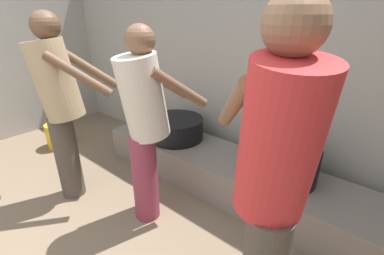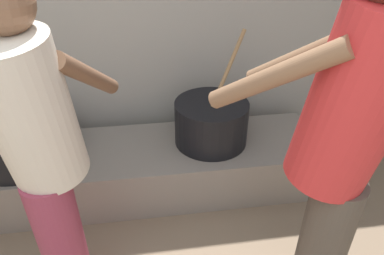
{
  "view_description": "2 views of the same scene",
  "coord_description": "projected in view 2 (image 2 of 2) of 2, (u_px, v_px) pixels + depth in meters",
  "views": [
    {
      "loc": [
        1.44,
        0.2,
        1.58
      ],
      "look_at": [
        0.63,
        1.17,
        1.03
      ],
      "focal_mm": 25.01,
      "sensor_mm": 36.0,
      "label": 1
    },
    {
      "loc": [
        0.44,
        0.2,
        1.65
      ],
      "look_at": [
        0.63,
        1.5,
        0.83
      ],
      "focal_mm": 32.21,
      "sensor_mm": 36.0,
      "label": 2
    }
  ],
  "objects": [
    {
      "name": "cook_in_red_shirt",
      "position": [
        342.0,
        146.0,
        1.22
      ],
      "size": [
        0.69,
        0.72,
        1.65
      ],
      "color": "#4C4238",
      "rests_on": "ground_plane"
    },
    {
      "name": "block_enclosure_rear",
      "position": [
        74.0,
        15.0,
        2.26
      ],
      "size": [
        5.61,
        0.2,
        2.16
      ],
      "primitive_type": "cube",
      "color": "#9E998E",
      "rests_on": "ground_plane"
    },
    {
      "name": "cooking_pot_secondary",
      "position": [
        21.0,
        142.0,
        2.12
      ],
      "size": [
        0.57,
        0.57,
        0.22
      ],
      "color": "black",
      "rests_on": "hearth_ledge"
    },
    {
      "name": "cook_in_cream_shirt",
      "position": [
        42.0,
        150.0,
        1.35
      ],
      "size": [
        0.5,
        0.71,
        1.52
      ],
      "color": "#8C3347",
      "rests_on": "ground_plane"
    },
    {
      "name": "cooking_pot_main",
      "position": [
        211.0,
        122.0,
        2.25
      ],
      "size": [
        0.48,
        0.48,
        0.74
      ],
      "color": "black",
      "rests_on": "hearth_ledge"
    },
    {
      "name": "hearth_ledge",
      "position": [
        124.0,
        170.0,
        2.33
      ],
      "size": [
        2.66,
        0.6,
        0.34
      ],
      "primitive_type": "cube",
      "color": "slate",
      "rests_on": "ground_plane"
    }
  ]
}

